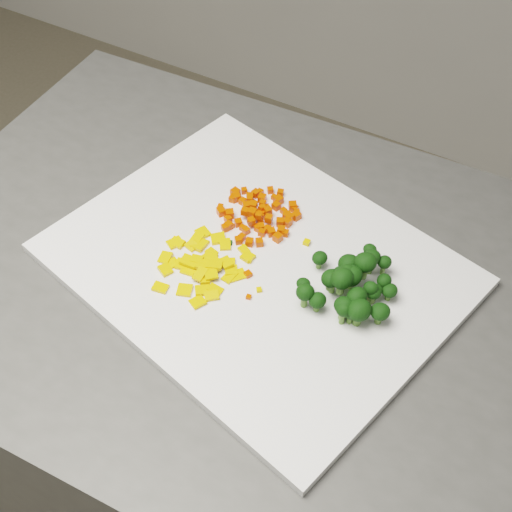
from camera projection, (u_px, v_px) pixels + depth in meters
The scene contains 153 objects.
counter_block at pixel (250, 442), 1.21m from camera, with size 0.91×0.63×0.90m, color #3F3E3C.
cutting_board at pixel (256, 265), 0.87m from camera, with size 0.46×0.36×0.01m, color white.
carrot_pile at pixel (257, 208), 0.91m from camera, with size 0.10×0.10×0.03m, color red, non-canonical shape.
pepper_pile at pixel (205, 265), 0.86m from camera, with size 0.12×0.12×0.02m, color #EFAA0C, non-canonical shape.
broccoli_pile at pixel (346, 277), 0.82m from camera, with size 0.12×0.12×0.06m, color black, non-canonical shape.
carrot_cube_0 at pixel (259, 242), 0.88m from camera, with size 0.01×0.01×0.01m, color red.
carrot_cube_1 at pixel (266, 208), 0.93m from camera, with size 0.01×0.01×0.01m, color red.
carrot_cube_2 at pixel (253, 205), 0.91m from camera, with size 0.01×0.01×0.01m, color red.
carrot_cube_3 at pixel (244, 191), 0.95m from camera, with size 0.01×0.01×0.01m, color red.
carrot_cube_4 at pixel (284, 211), 0.92m from camera, with size 0.01×0.01×0.01m, color red.
carrot_cube_5 at pixel (260, 217), 0.91m from camera, with size 0.01×0.01×0.01m, color red.
carrot_cube_6 at pixel (235, 192), 0.94m from camera, with size 0.01×0.01×0.01m, color red.
carrot_cube_7 at pixel (278, 200), 0.93m from camera, with size 0.01×0.01×0.01m, color red.
carrot_cube_8 at pixel (261, 221), 0.91m from camera, with size 0.01×0.01×0.01m, color red.
carrot_cube_9 at pixel (243, 228), 0.90m from camera, with size 0.01×0.01×0.01m, color red.
carrot_cube_10 at pixel (270, 190), 0.95m from camera, with size 0.01×0.01×0.01m, color red.
carrot_cube_11 at pixel (250, 199), 0.93m from camera, with size 0.01×0.01×0.01m, color red.
carrot_cube_12 at pixel (296, 216), 0.91m from camera, with size 0.01×0.01×0.01m, color red.
carrot_cube_13 at pixel (246, 231), 0.90m from camera, with size 0.01×0.01×0.01m, color red.
carrot_cube_14 at pixel (247, 206), 0.91m from camera, with size 0.01×0.01×0.01m, color red.
carrot_cube_15 at pixel (268, 211), 0.91m from camera, with size 0.01×0.01×0.01m, color red.
carrot_cube_16 at pixel (254, 204), 0.93m from camera, with size 0.01×0.01×0.01m, color red.
carrot_cube_17 at pixel (257, 228), 0.90m from camera, with size 0.01×0.01×0.01m, color red.
carrot_cube_18 at pixel (250, 197), 0.94m from camera, with size 0.01×0.01×0.01m, color red.
carrot_cube_19 at pixel (262, 212), 0.92m from camera, with size 0.01×0.01×0.01m, color red.
carrot_cube_20 at pixel (263, 203), 0.92m from camera, with size 0.01×0.01×0.01m, color red.
carrot_cube_21 at pixel (280, 193), 0.94m from camera, with size 0.01×0.01×0.01m, color red.
carrot_cube_22 at pixel (225, 228), 0.90m from camera, with size 0.01×0.01×0.01m, color red.
carrot_cube_23 at pixel (281, 230), 0.90m from camera, with size 0.01×0.01×0.01m, color red.
carrot_cube_24 at pixel (256, 193), 0.94m from camera, with size 0.01×0.01×0.01m, color red.
carrot_cube_25 at pixel (261, 227), 0.90m from camera, with size 0.01×0.01×0.01m, color red.
carrot_cube_26 at pixel (242, 237), 0.89m from camera, with size 0.01×0.01×0.01m, color red.
carrot_cube_27 at pixel (285, 233), 0.90m from camera, with size 0.01×0.01×0.01m, color red.
carrot_cube_28 at pixel (262, 198), 0.94m from camera, with size 0.01×0.01×0.01m, color red.
carrot_cube_29 at pixel (258, 229), 0.90m from camera, with size 0.01×0.01×0.01m, color red.
carrot_cube_30 at pixel (293, 206), 0.93m from camera, with size 0.01×0.01×0.01m, color red.
carrot_cube_31 at pixel (280, 222), 0.91m from camera, with size 0.01×0.01×0.01m, color red.
carrot_cube_32 at pixel (249, 242), 0.88m from camera, with size 0.01×0.01×0.01m, color red.
carrot_cube_33 at pixel (278, 238), 0.89m from camera, with size 0.01×0.01×0.01m, color red.
carrot_cube_34 at pixel (252, 213), 0.91m from camera, with size 0.01×0.01×0.01m, color red.
carrot_cube_35 at pixel (260, 192), 0.94m from camera, with size 0.01×0.01×0.01m, color red.
carrot_cube_36 at pixel (274, 197), 0.94m from camera, with size 0.01×0.01×0.01m, color red.
carrot_cube_37 at pixel (294, 209), 0.92m from camera, with size 0.01×0.01×0.01m, color red.
carrot_cube_38 at pixel (221, 210), 0.92m from camera, with size 0.01×0.01×0.01m, color red.
carrot_cube_39 at pixel (262, 212), 0.92m from camera, with size 0.01×0.01×0.01m, color red.
carrot_cube_40 at pixel (279, 200), 0.94m from camera, with size 0.01×0.01×0.01m, color red.
carrot_cube_41 at pixel (271, 232), 0.90m from camera, with size 0.01×0.01×0.01m, color red.
carrot_cube_42 at pixel (228, 226), 0.90m from camera, with size 0.01×0.01×0.01m, color red.
carrot_cube_43 at pixel (268, 229), 0.90m from camera, with size 0.01×0.01×0.01m, color red.
carrot_cube_44 at pixel (276, 206), 0.93m from camera, with size 0.01×0.01×0.01m, color red.
carrot_cube_45 at pixel (220, 207), 0.93m from camera, with size 0.01×0.01×0.01m, color red.
carrot_cube_46 at pixel (262, 208), 0.92m from camera, with size 0.01×0.01×0.01m, color red.
carrot_cube_47 at pixel (243, 201), 0.93m from camera, with size 0.01×0.01×0.01m, color red.
carrot_cube_48 at pixel (287, 215), 0.92m from camera, with size 0.01×0.01×0.01m, color red.
carrot_cube_49 at pixel (262, 233), 0.90m from camera, with size 0.01×0.01×0.01m, color red.
carrot_cube_50 at pixel (249, 205), 0.92m from camera, with size 0.01×0.01×0.01m, color red.
carrot_cube_51 at pixel (237, 198), 0.94m from camera, with size 0.01×0.01×0.01m, color red.
carrot_cube_52 at pixel (238, 223), 0.91m from camera, with size 0.01×0.01×0.01m, color red.
carrot_cube_53 at pixel (259, 212), 0.92m from camera, with size 0.01×0.01×0.01m, color red.
carrot_cube_54 at pixel (297, 213), 0.92m from camera, with size 0.01×0.01×0.01m, color red.
carrot_cube_55 at pixel (221, 212), 0.92m from camera, with size 0.01×0.01×0.01m, color red.
carrot_cube_56 at pixel (253, 210), 0.91m from camera, with size 0.01×0.01×0.01m, color red.
carrot_cube_57 at pixel (228, 219), 0.91m from camera, with size 0.01×0.01×0.01m, color red.
carrot_cube_58 at pixel (231, 226), 0.91m from camera, with size 0.01×0.01×0.01m, color red.
carrot_cube_59 at pixel (263, 208), 0.91m from camera, with size 0.01×0.01×0.01m, color red.
carrot_cube_60 at pixel (255, 213), 0.92m from camera, with size 0.01×0.01×0.01m, color red.
carrot_cube_61 at pixel (259, 216), 0.90m from camera, with size 0.01×0.01×0.01m, color red.
carrot_cube_62 at pixel (238, 240), 0.89m from camera, with size 0.01×0.01×0.01m, color red.
carrot_cube_63 at pixel (245, 211), 0.91m from camera, with size 0.01×0.01×0.01m, color red.
carrot_cube_64 at pixel (296, 216), 0.92m from camera, with size 0.01×0.01×0.01m, color red.
carrot_cube_65 at pixel (289, 218), 0.91m from camera, with size 0.01×0.01×0.01m, color red.
carrot_cube_66 at pixel (287, 222), 0.91m from camera, with size 0.01×0.01×0.01m, color red.
carrot_cube_67 at pixel (230, 214), 0.92m from camera, with size 0.01×0.01×0.01m, color red.
carrot_cube_68 at pixel (269, 219), 0.90m from camera, with size 0.01×0.01×0.01m, color red.
carrot_cube_69 at pixel (236, 197), 0.94m from camera, with size 0.01×0.01×0.01m, color red.
carrot_cube_70 at pixel (233, 199), 0.94m from camera, with size 0.01×0.01×0.01m, color red.
carrot_cube_71 at pixel (251, 221), 0.90m from camera, with size 0.01×0.01×0.01m, color red.
pepper_chunk_0 at pixel (160, 288), 0.84m from camera, with size 0.01×0.02×0.00m, color #EFAA0C.
pepper_chunk_1 at pixel (165, 258), 0.87m from camera, with size 0.01×0.02×0.00m, color #EFAA0C.
pepper_chunk_2 at pixel (231, 271), 0.86m from camera, with size 0.02×0.02×0.00m, color #EFAA0C.
pepper_chunk_3 at pixel (177, 243), 0.89m from camera, with size 0.02×0.01×0.00m, color #EFAA0C.
pepper_chunk_4 at pixel (209, 256), 0.87m from camera, with size 0.02×0.01×0.00m, color #EFAA0C.
pepper_chunk_5 at pixel (200, 274), 0.85m from camera, with size 0.02×0.01×0.00m, color #EFAA0C.
pepper_chunk_6 at pixel (204, 279), 0.85m from camera, with size 0.02×0.01×0.00m, color #EFAA0C.
pepper_chunk_7 at pixel (172, 264), 0.87m from camera, with size 0.02×0.01×0.00m, color #EFAA0C.
pepper_chunk_8 at pixel (218, 238), 0.89m from camera, with size 0.02×0.02×0.00m, color #EFAA0C.
pepper_chunk_9 at pixel (214, 265), 0.86m from camera, with size 0.02×0.01×0.00m, color #EFAA0C.
pepper_chunk_10 at pixel (203, 291), 0.84m from camera, with size 0.02×0.01×0.00m, color #EFAA0C.
pepper_chunk_11 at pixel (165, 270), 0.86m from camera, with size 0.01×0.02×0.00m, color #EFAA0C.
pepper_chunk_12 at pixel (248, 257), 0.87m from camera, with size 0.01×0.01×0.00m, color #EFAA0C.
pepper_chunk_13 at pixel (237, 275), 0.85m from camera, with size 0.02×0.02×0.00m, color #EFAA0C.
pepper_chunk_14 at pixel (195, 269), 0.86m from camera, with size 0.01×0.01×0.00m, color #EFAA0C.
pepper_chunk_15 at pixel (189, 261), 0.86m from camera, with size 0.02×0.02×0.00m, color #EFAA0C.
pepper_chunk_16 at pixel (205, 265), 0.86m from camera, with size 0.02×0.02×0.00m, color #EFAA0C.
pepper_chunk_17 at pixel (199, 244), 0.89m from camera, with size 0.02×0.02×0.00m, color #EFAA0C.
pepper_chunk_18 at pixel (203, 233), 0.90m from camera, with size 0.02×0.02×0.00m, color #EFAA0C.
pepper_chunk_19 at pixel (225, 245), 0.89m from camera, with size 0.02×0.01×0.00m, color #EFAA0C.
pepper_chunk_20 at pixel (192, 246), 0.88m from camera, with size 0.01×0.01×0.00m, color #EFAA0C.
pepper_chunk_21 at pixel (182, 263), 0.87m from camera, with size 0.02×0.01×0.00m, color #EFAA0C.
pepper_chunk_22 at pixel (212, 260), 0.86m from camera, with size 0.01×0.01×0.00m, color #EFAA0C.
pepper_chunk_23 at pixel (215, 290), 0.84m from camera, with size 0.02×0.01×0.00m, color #EFAA0C.
pepper_chunk_24 at pixel (197, 239), 0.89m from camera, with size 0.02×0.01×0.00m, color #EFAA0C.
pepper_chunk_25 at pixel (185, 290), 0.84m from camera, with size 0.02×0.02×0.00m, color #EFAA0C.
pepper_chunk_26 at pixel (182, 264), 0.86m from camera, with size 0.02×0.02×0.00m, color #EFAA0C.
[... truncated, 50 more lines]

